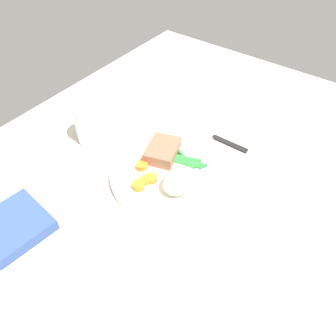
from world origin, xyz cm
name	(u,v)px	position (x,y,z in cm)	size (l,w,h in cm)	color
dining_table	(171,189)	(0.00, 0.00, 1.00)	(120.00, 90.00, 2.00)	beige
dinner_plate	(168,174)	(1.64, 1.95, 2.80)	(24.20, 24.20, 1.60)	white
meat_portion	(163,151)	(4.90, 5.77, 4.97)	(8.19, 6.18, 2.74)	#936047
mashed_potatoes	(179,181)	(-0.54, -2.40, 5.47)	(7.92, 6.05, 3.75)	beige
carrot_slices	(143,176)	(-2.76, 5.00, 4.14)	(7.65, 6.28, 1.25)	orange
green_beans	(186,161)	(6.15, 0.41, 3.96)	(4.69, 9.16, 0.84)	#2D8C38
fork	(111,234)	(-16.11, 1.70, 2.20)	(1.44, 16.60, 0.40)	silver
knife	(210,135)	(18.33, 1.67, 2.20)	(1.70, 20.50, 0.64)	black
water_glass	(91,125)	(1.17, 23.27, 6.22)	(7.19, 7.19, 9.89)	silver
napkin	(13,226)	(-25.85, 16.67, 3.18)	(11.72, 11.45, 2.37)	#334C8C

